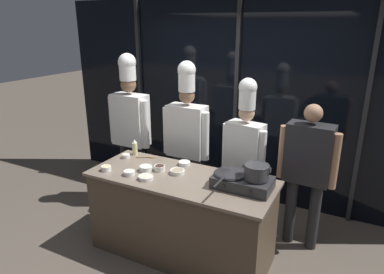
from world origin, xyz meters
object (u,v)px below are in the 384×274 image
prep_bowl_rice (184,163)px  prep_bowl_mushrooms (177,171)px  prep_bowl_soy_glaze (160,168)px  prep_bowl_chicken (126,156)px  chef_line (245,147)px  frying_pan (230,172)px  prep_bowl_garlic (146,168)px  serving_spoon_slotted (149,157)px  prep_bowl_bean_sprouts (129,173)px  chef_head (130,120)px  portable_stove (243,182)px  prep_bowl_noodles (146,177)px  stock_pot (257,171)px  person_guest (307,164)px  chef_sous (187,132)px  squeeze_bottle_oil (135,147)px  prep_bowl_ginger (106,168)px

prep_bowl_rice → prep_bowl_mushrooms: bearing=-79.4°
prep_bowl_soy_glaze → prep_bowl_chicken: 0.55m
chef_line → frying_pan: bearing=108.3°
prep_bowl_garlic → serving_spoon_slotted: bearing=118.6°
prep_bowl_bean_sprouts → chef_head: size_ratio=0.06×
chef_head → chef_line: bearing=-178.0°
prep_bowl_chicken → frying_pan: bearing=-4.8°
portable_stove → prep_bowl_soy_glaze: size_ratio=4.62×
frying_pan → prep_bowl_garlic: (-0.90, -0.09, -0.11)m
prep_bowl_noodles → chef_head: (-0.87, 0.93, 0.24)m
stock_pot → prep_bowl_mushrooms: bearing=-180.0°
prep_bowl_rice → person_guest: (1.21, 0.46, 0.05)m
chef_sous → prep_bowl_noodles: bearing=94.0°
frying_pan → prep_bowl_noodles: size_ratio=3.67×
stock_pot → chef_line: (-0.35, 0.69, -0.06)m
portable_stove → squeeze_bottle_oil: (-1.41, 0.24, 0.03)m
prep_bowl_garlic → chef_line: size_ratio=0.07×
serving_spoon_slotted → prep_bowl_ginger: bearing=-111.0°
chef_sous → serving_spoon_slotted: bearing=66.4°
person_guest → prep_bowl_mushrooms: bearing=34.1°
prep_bowl_garlic → serving_spoon_slotted: size_ratio=0.64×
prep_bowl_rice → frying_pan: bearing=-20.8°
prep_bowl_rice → chef_line: size_ratio=0.07×
prep_bowl_bean_sprouts → chef_line: 1.31m
frying_pan → prep_bowl_garlic: size_ratio=4.08×
serving_spoon_slotted → person_guest: 1.74m
prep_bowl_bean_sprouts → prep_bowl_soy_glaze: 0.32m
prep_bowl_garlic → chef_head: (-0.76, 0.76, 0.23)m
prep_bowl_mushrooms → chef_line: bearing=55.3°
prep_bowl_soy_glaze → chef_sous: size_ratio=0.06×
stock_pot → chef_sous: chef_sous is taller
prep_bowl_garlic → serving_spoon_slotted: (-0.18, 0.32, -0.02)m
prep_bowl_noodles → frying_pan: bearing=18.0°
prep_bowl_ginger → chef_head: bearing=112.1°
portable_stove → person_guest: 0.83m
prep_bowl_bean_sprouts → frying_pan: bearing=14.3°
frying_pan → person_guest: person_guest is taller
person_guest → prep_bowl_noodles: bearing=38.2°
chef_line → person_guest: size_ratio=1.13×
chef_sous → prep_bowl_ginger: bearing=67.7°
stock_pot → prep_bowl_noodles: stock_pot is taller
serving_spoon_slotted → stock_pot: bearing=-9.8°
prep_bowl_noodles → chef_head: size_ratio=0.07×
chef_head → prep_bowl_rice: bearing=158.3°
prep_bowl_ginger → chef_line: size_ratio=0.06×
person_guest → squeeze_bottle_oil: bearing=17.1°
frying_pan → prep_bowl_ginger: bearing=-167.9°
prep_bowl_bean_sprouts → serving_spoon_slotted: prep_bowl_bean_sprouts is taller
prep_bowl_chicken → serving_spoon_slotted: 0.27m
prep_bowl_noodles → chef_head: chef_head is taller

